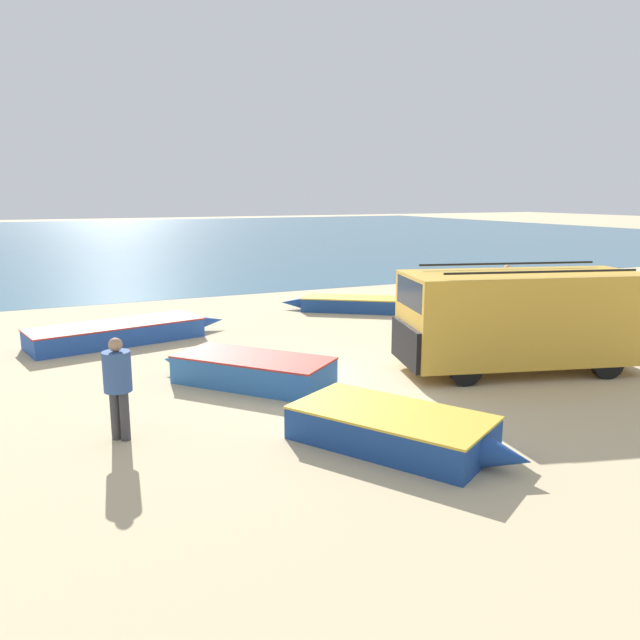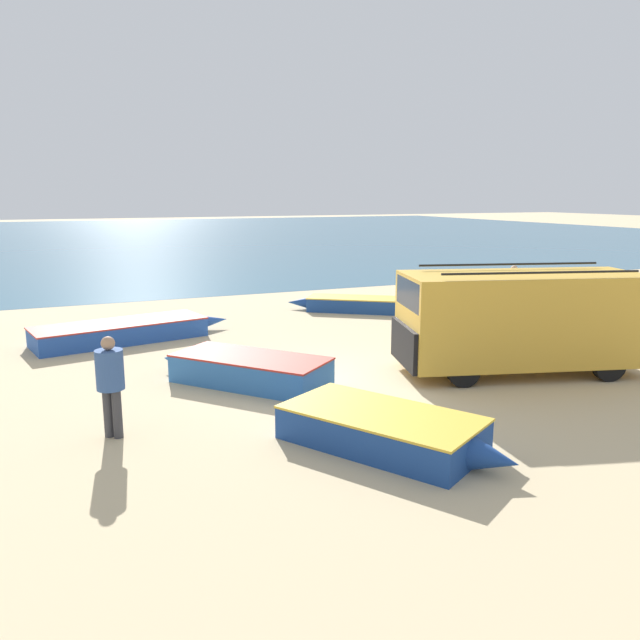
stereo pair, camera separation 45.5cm
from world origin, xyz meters
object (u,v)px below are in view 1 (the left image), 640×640
object	(u,v)px
parked_van	(520,317)
fisherman_0	(118,379)
fishing_rowboat_2	(353,304)
fisherman_1	(580,302)
fisherman_2	(506,286)
fishing_rowboat_1	(122,332)
fishing_rowboat_3	(397,429)
fishing_rowboat_0	(248,370)

from	to	relation	value
parked_van	fisherman_0	distance (m)	8.92
fishing_rowboat_2	fisherman_1	bearing A→B (deg)	156.38
parked_van	fishing_rowboat_2	distance (m)	8.32
fisherman_2	fishing_rowboat_1	bearing A→B (deg)	49.02
fishing_rowboat_2	fisherman_0	size ratio (longest dim) A/B	2.44
fishing_rowboat_3	fisherman_1	world-z (taller)	fisherman_1
fishing_rowboat_1	fisherman_2	bearing A→B (deg)	-20.51
fisherman_0	fishing_rowboat_2	bearing A→B (deg)	-5.82
fishing_rowboat_0	parked_van	bearing A→B (deg)	-145.59
fishing_rowboat_2	fishing_rowboat_3	size ratio (longest dim) A/B	1.10
fisherman_0	fisherman_1	xyz separation A→B (m)	(12.83, 2.30, -0.01)
fisherman_0	fishing_rowboat_1	bearing A→B (deg)	32.29
fishing_rowboat_0	fisherman_2	world-z (taller)	fisherman_2
parked_van	fishing_rowboat_2	xyz separation A→B (m)	(0.09, 8.26, -1.02)
fishing_rowboat_3	fishing_rowboat_0	bearing A→B (deg)	164.07
fishing_rowboat_1	fisherman_1	world-z (taller)	fisherman_1
parked_van	fishing_rowboat_2	bearing A→B (deg)	-74.79
fishing_rowboat_2	fishing_rowboat_0	bearing A→B (deg)	82.74
fisherman_0	fishing_rowboat_0	bearing A→B (deg)	-14.10
parked_van	fishing_rowboat_0	size ratio (longest dim) A/B	1.54
fishing_rowboat_0	fisherman_1	size ratio (longest dim) A/B	2.17
fishing_rowboat_3	fisherman_1	size ratio (longest dim) A/B	2.23
fishing_rowboat_1	fisherman_1	bearing A→B (deg)	-34.71
fishing_rowboat_1	fisherman_0	size ratio (longest dim) A/B	3.27
fisherman_2	fishing_rowboat_3	bearing A→B (deg)	98.16
parked_van	fisherman_1	xyz separation A→B (m)	(3.93, 1.87, -0.23)
fishing_rowboat_0	fishing_rowboat_1	bearing A→B (deg)	-19.63
fishing_rowboat_3	fisherman_2	world-z (taller)	fisherman_2
fisherman_0	fisherman_2	world-z (taller)	fisherman_2
fishing_rowboat_2	fisherman_2	world-z (taller)	fisherman_2
parked_van	fisherman_2	xyz separation A→B (m)	(4.07, 5.03, -0.21)
fishing_rowboat_2	fisherman_0	world-z (taller)	fisherman_0
fishing_rowboat_1	fishing_rowboat_2	size ratio (longest dim) A/B	1.34
fisherman_1	fishing_rowboat_0	bearing A→B (deg)	119.57
fishing_rowboat_1	fishing_rowboat_2	distance (m)	8.11
fishing_rowboat_1	fishing_rowboat_3	distance (m)	9.93
fishing_rowboat_0	fishing_rowboat_2	size ratio (longest dim) A/B	0.88
fishing_rowboat_3	fisherman_2	xyz separation A→B (m)	(8.96, 7.64, 0.77)
fishing_rowboat_0	fishing_rowboat_3	world-z (taller)	fishing_rowboat_0
fishing_rowboat_1	fisherman_1	xyz separation A→B (m)	(11.83, -4.98, 0.76)
fisherman_0	fisherman_1	bearing A→B (deg)	-39.66
fishing_rowboat_3	fishing_rowboat_2	bearing A→B (deg)	125.16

